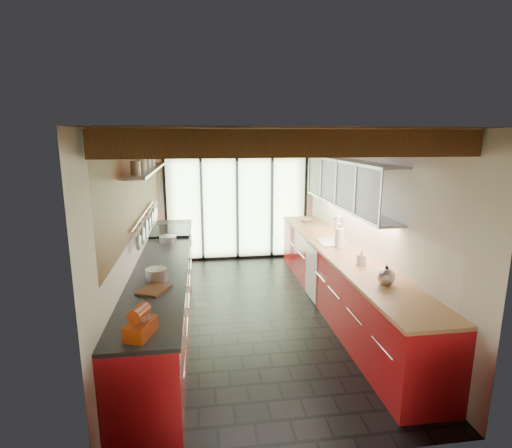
{
  "coord_description": "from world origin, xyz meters",
  "views": [
    {
      "loc": [
        -0.75,
        -5.38,
        2.54
      ],
      "look_at": [
        0.07,
        0.4,
        1.25
      ],
      "focal_mm": 28.0,
      "sensor_mm": 36.0,
      "label": 1
    }
  ],
  "objects_px": {
    "bowl": "(306,220)",
    "soap_bottle": "(362,258)",
    "stand_mixer": "(140,323)",
    "paper_towel": "(339,238)",
    "kettle": "(386,275)"
  },
  "relations": [
    {
      "from": "paper_towel",
      "to": "soap_bottle",
      "type": "bearing_deg",
      "value": -90.0
    },
    {
      "from": "kettle",
      "to": "bowl",
      "type": "xyz_separation_m",
      "value": [
        0.0,
        3.41,
        -0.08
      ]
    },
    {
      "from": "bowl",
      "to": "soap_bottle",
      "type": "bearing_deg",
      "value": -90.0
    },
    {
      "from": "kettle",
      "to": "paper_towel",
      "type": "height_order",
      "value": "paper_towel"
    },
    {
      "from": "soap_bottle",
      "to": "bowl",
      "type": "relative_size",
      "value": 0.91
    },
    {
      "from": "paper_towel",
      "to": "kettle",
      "type": "bearing_deg",
      "value": -90.0
    },
    {
      "from": "kettle",
      "to": "bowl",
      "type": "relative_size",
      "value": 1.28
    },
    {
      "from": "stand_mixer",
      "to": "paper_towel",
      "type": "bearing_deg",
      "value": 42.8
    },
    {
      "from": "bowl",
      "to": "paper_towel",
      "type": "bearing_deg",
      "value": -90.0
    },
    {
      "from": "stand_mixer",
      "to": "soap_bottle",
      "type": "distance_m",
      "value": 2.95
    },
    {
      "from": "stand_mixer",
      "to": "soap_bottle",
      "type": "xyz_separation_m",
      "value": [
        2.54,
        1.51,
        -0.01
      ]
    },
    {
      "from": "kettle",
      "to": "soap_bottle",
      "type": "height_order",
      "value": "kettle"
    },
    {
      "from": "kettle",
      "to": "soap_bottle",
      "type": "relative_size",
      "value": 1.41
    },
    {
      "from": "kettle",
      "to": "bowl",
      "type": "bearing_deg",
      "value": 90.0
    },
    {
      "from": "stand_mixer",
      "to": "soap_bottle",
      "type": "bearing_deg",
      "value": 30.71
    }
  ]
}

